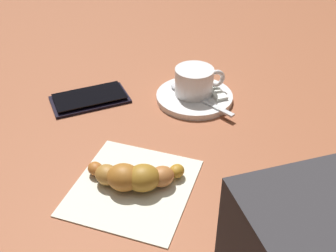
# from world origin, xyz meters

# --- Properties ---
(ground_plane) EXTENTS (1.80, 1.80, 0.00)m
(ground_plane) POSITION_xyz_m (0.00, 0.00, 0.00)
(ground_plane) COLOR #9A5436
(saucer) EXTENTS (0.14, 0.14, 0.01)m
(saucer) POSITION_xyz_m (-0.13, -0.04, 0.01)
(saucer) COLOR white
(saucer) RESTS_ON ground
(espresso_cup) EXTENTS (0.08, 0.08, 0.05)m
(espresso_cup) POSITION_xyz_m (-0.13, -0.04, 0.03)
(espresso_cup) COLOR white
(espresso_cup) RESTS_ON saucer
(teaspoon) EXTENTS (0.04, 0.13, 0.01)m
(teaspoon) POSITION_xyz_m (-0.12, -0.04, 0.01)
(teaspoon) COLOR silver
(teaspoon) RESTS_ON saucer
(sugar_packet) EXTENTS (0.06, 0.06, 0.01)m
(sugar_packet) POSITION_xyz_m (-0.15, -0.01, 0.01)
(sugar_packet) COLOR white
(sugar_packet) RESTS_ON saucer
(napkin) EXTENTS (0.19, 0.19, 0.00)m
(napkin) POSITION_xyz_m (0.11, 0.01, 0.00)
(napkin) COLOR silver
(napkin) RESTS_ON ground
(croissant) EXTENTS (0.09, 0.12, 0.03)m
(croissant) POSITION_xyz_m (0.11, 0.01, 0.02)
(croissant) COLOR #A65C24
(croissant) RESTS_ON napkin
(cell_phone) EXTENTS (0.15, 0.13, 0.01)m
(cell_phone) POSITION_xyz_m (-0.02, -0.19, 0.01)
(cell_phone) COLOR black
(cell_phone) RESTS_ON ground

